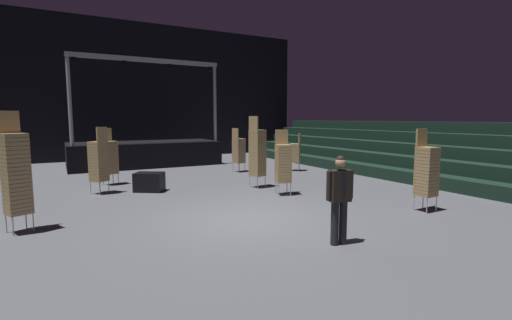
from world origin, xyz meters
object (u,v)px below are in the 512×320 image
at_px(chair_stack_front_right, 257,152).
at_px(chair_stack_mid_right, 283,163).
at_px(chair_stack_rear_centre, 239,150).
at_px(chair_stack_rear_left, 110,157).
at_px(man_with_tie, 340,195).
at_px(equipment_road_case, 149,182).
at_px(chair_stack_mid_centre, 426,170).
at_px(chair_stack_rear_right, 295,152).
at_px(chair_stack_front_left, 99,160).
at_px(stage_riser, 145,152).
at_px(chair_stack_mid_left, 16,173).

distance_m(chair_stack_front_right, chair_stack_mid_right, 1.49).
bearing_deg(chair_stack_rear_centre, chair_stack_rear_left, -97.37).
distance_m(man_with_tie, equipment_road_case, 7.23).
height_order(chair_stack_mid_centre, chair_stack_rear_right, chair_stack_mid_centre).
distance_m(chair_stack_rear_centre, equipment_road_case, 5.23).
height_order(chair_stack_front_left, chair_stack_rear_centre, chair_stack_front_left).
distance_m(chair_stack_mid_centre, chair_stack_rear_centre, 8.66).
distance_m(chair_stack_front_right, equipment_road_case, 3.75).
bearing_deg(chair_stack_front_right, chair_stack_mid_centre, 7.12).
xyz_separation_m(chair_stack_rear_left, equipment_road_case, (0.96, -1.91, -0.71)).
bearing_deg(chair_stack_mid_right, chair_stack_rear_centre, -83.84).
bearing_deg(chair_stack_mid_right, stage_riser, -59.80).
xyz_separation_m(stage_riser, chair_stack_mid_left, (-4.70, -9.91, 0.61)).
height_order(man_with_tie, equipment_road_case, man_with_tie).
distance_m(stage_riser, man_with_tie, 13.76).
bearing_deg(chair_stack_mid_centre, chair_stack_rear_right, -100.35).
distance_m(chair_stack_mid_centre, chair_stack_rear_right, 7.72).
distance_m(man_with_tie, chair_stack_rear_centre, 9.77).
height_order(chair_stack_mid_centre, chair_stack_rear_centre, chair_stack_mid_centre).
bearing_deg(chair_stack_front_right, equipment_road_case, -125.07).
distance_m(stage_riser, chair_stack_rear_right, 7.70).
bearing_deg(chair_stack_rear_left, man_with_tie, 87.74).
xyz_separation_m(chair_stack_mid_left, equipment_road_case, (3.38, 3.08, -0.97)).
relative_size(chair_stack_mid_right, chair_stack_rear_left, 1.00).
bearing_deg(chair_stack_rear_centre, equipment_road_case, -74.60).
relative_size(stage_riser, chair_stack_front_left, 3.37).
distance_m(chair_stack_rear_right, chair_stack_rear_centre, 2.60).
bearing_deg(chair_stack_mid_right, chair_stack_mid_left, 20.84).
height_order(chair_stack_mid_left, chair_stack_rear_right, chair_stack_mid_left).
xyz_separation_m(chair_stack_mid_right, chair_stack_mid_centre, (2.14, -3.47, 0.04)).
height_order(chair_stack_front_right, chair_stack_rear_centre, chair_stack_front_right).
relative_size(man_with_tie, chair_stack_rear_centre, 0.87).
relative_size(chair_stack_front_left, chair_stack_mid_centre, 1.00).
height_order(stage_riser, chair_stack_mid_left, stage_riser).
xyz_separation_m(chair_stack_front_left, chair_stack_front_right, (4.94, -1.51, 0.17)).
distance_m(man_with_tie, chair_stack_front_left, 8.11).
relative_size(stage_riser, chair_stack_front_right, 2.91).
xyz_separation_m(chair_stack_rear_right, chair_stack_rear_centre, (-2.42, 0.96, 0.13)).
bearing_deg(chair_stack_rear_left, chair_stack_rear_centre, 165.48).
relative_size(chair_stack_rear_right, equipment_road_case, 1.90).
bearing_deg(chair_stack_front_left, chair_stack_mid_right, -69.24).
distance_m(chair_stack_mid_left, chair_stack_rear_right, 11.33).
distance_m(chair_stack_mid_left, chair_stack_rear_centre, 9.70).
height_order(chair_stack_mid_right, chair_stack_mid_centre, chair_stack_mid_centre).
relative_size(stage_riser, chair_stack_mid_right, 3.51).
height_order(chair_stack_front_right, chair_stack_mid_right, chair_stack_front_right).
bearing_deg(chair_stack_front_right, chair_stack_rear_centre, 146.42).
xyz_separation_m(chair_stack_rear_centre, equipment_road_case, (-4.53, -2.54, -0.67)).
distance_m(chair_stack_mid_centre, equipment_road_case, 8.35).
bearing_deg(equipment_road_case, chair_stack_rear_centre, 29.26).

